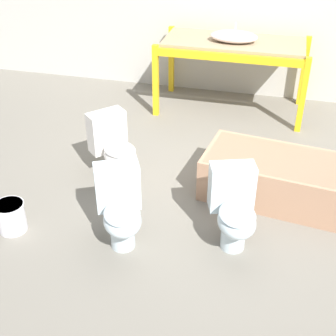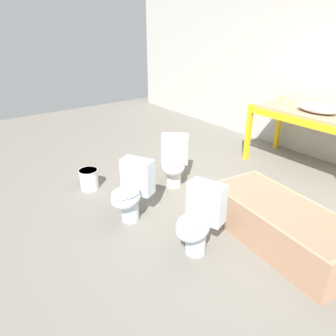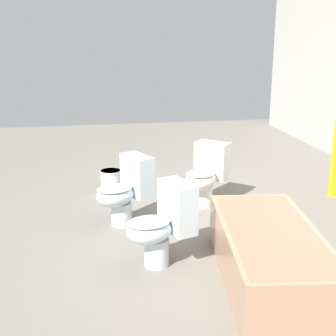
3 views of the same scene
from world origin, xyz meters
name	(u,v)px [view 1 (image 1 of 3)]	position (x,y,z in m)	size (l,w,h in m)	color
ground_plane	(211,176)	(0.00, 0.00, 0.00)	(12.00, 12.00, 0.00)	slate
shelving_rack	(233,51)	(-0.06, 1.70, 0.81)	(1.89, 0.89, 0.94)	yellow
sink_basin	(234,36)	(-0.06, 1.64, 1.00)	(0.58, 0.34, 0.22)	silver
bathtub_main	(288,177)	(0.77, -0.20, 0.25)	(1.69, 0.92, 0.43)	tan
toilet_near	(120,207)	(-0.57, -1.20, 0.37)	(0.55, 0.65, 0.70)	silver
toilet_far	(234,208)	(0.34, -0.98, 0.37)	(0.51, 0.64, 0.70)	silver
toilet_extra	(114,147)	(-0.97, -0.27, 0.37)	(0.64, 0.63, 0.70)	white
bucket_white	(11,216)	(-1.57, -1.29, 0.15)	(0.27, 0.27, 0.28)	silver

